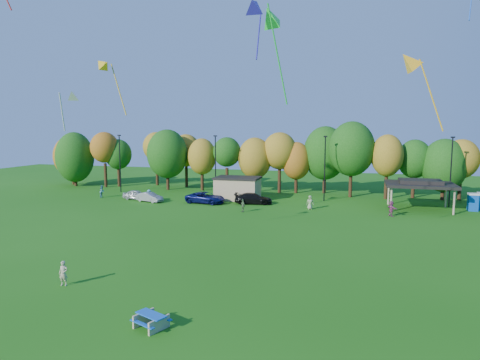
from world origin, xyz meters
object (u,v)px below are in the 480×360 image
(picnic_table, at_px, (151,320))
(car_d, at_px, (253,199))
(car_c, at_px, (206,198))
(car_b, at_px, (149,197))
(kite_flyer, at_px, (63,273))
(car_a, at_px, (137,195))

(picnic_table, distance_m, car_d, 36.40)
(car_c, bearing_deg, car_b, 104.14)
(kite_flyer, height_order, car_a, kite_flyer)
(picnic_table, relative_size, car_c, 0.39)
(kite_flyer, relative_size, car_b, 0.41)
(car_b, bearing_deg, kite_flyer, -147.61)
(car_c, bearing_deg, kite_flyer, -170.41)
(car_a, distance_m, car_d, 16.94)
(picnic_table, distance_m, car_a, 40.67)
(car_b, distance_m, car_c, 7.94)
(kite_flyer, distance_m, car_b, 31.60)
(kite_flyer, xyz_separation_m, car_c, (-1.61, 31.18, -0.06))
(car_b, relative_size, car_d, 0.78)
(kite_flyer, distance_m, car_c, 31.22)
(picnic_table, height_order, car_d, car_d)
(kite_flyer, relative_size, car_c, 0.30)
(kite_flyer, bearing_deg, car_a, 104.33)
(car_b, height_order, car_c, car_c)
(car_c, distance_m, car_d, 6.49)
(car_b, xyz_separation_m, car_c, (7.87, 1.04, 0.10))
(kite_flyer, xyz_separation_m, car_d, (4.77, 32.41, -0.08))
(car_d, bearing_deg, kite_flyer, 162.52)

